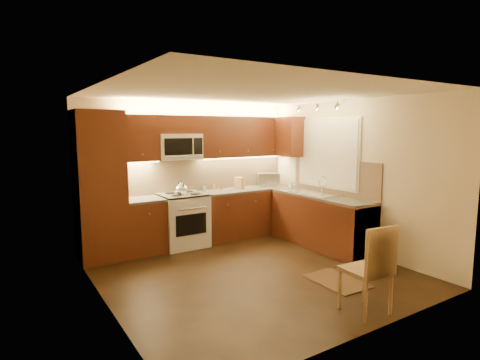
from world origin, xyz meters
TOP-DOWN VIEW (x-y plane):
  - floor at (0.00, 0.00)m, footprint 4.00×4.00m
  - ceiling at (0.00, 0.00)m, footprint 4.00×4.00m
  - wall_back at (0.00, 2.00)m, footprint 4.00×0.01m
  - wall_front at (0.00, -2.00)m, footprint 4.00×0.01m
  - wall_left at (-2.00, 0.00)m, footprint 0.01×4.00m
  - wall_right at (2.00, 0.00)m, footprint 0.01×4.00m
  - pantry at (-1.65, 1.70)m, footprint 0.70×0.60m
  - base_cab_back_left at (-0.99, 1.70)m, footprint 0.62×0.60m
  - counter_back_left at (-0.99, 1.70)m, footprint 0.62×0.60m
  - base_cab_back_right at (1.04, 1.70)m, footprint 1.92×0.60m
  - counter_back_right at (1.04, 1.70)m, footprint 1.92×0.60m
  - base_cab_right at (1.70, 0.40)m, footprint 0.60×2.00m
  - counter_right at (1.70, 0.40)m, footprint 0.60×2.00m
  - dishwasher at (1.70, -0.30)m, footprint 0.58×0.60m
  - backsplash_back at (0.35, 1.99)m, footprint 3.30×0.02m
  - backsplash_right at (1.99, 0.40)m, footprint 0.02×2.00m
  - upper_cab_back_left at (-0.99, 1.82)m, footprint 0.62×0.35m
  - upper_cab_back_right at (1.04, 1.82)m, footprint 1.92×0.35m
  - upper_cab_bridge at (-0.30, 1.82)m, footprint 0.76×0.35m
  - upper_cab_right_corner at (1.82, 1.40)m, footprint 0.35×0.50m
  - stove at (-0.30, 1.68)m, footprint 0.76×0.65m
  - microwave at (-0.30, 1.81)m, footprint 0.76×0.38m
  - window_frame at (1.99, 0.55)m, footprint 0.03×1.44m
  - window_blinds at (1.97, 0.55)m, footprint 0.02×1.36m
  - sink at (1.70, 0.55)m, footprint 0.52×0.86m
  - faucet at (1.88, 0.55)m, footprint 0.20×0.04m
  - track_light_bar at (1.55, 0.40)m, footprint 0.04×1.20m
  - kettle at (-0.36, 1.59)m, footprint 0.24×0.24m
  - toaster_oven at (1.59, 1.78)m, footprint 0.51×0.45m
  - knife_block at (0.88, 1.71)m, footprint 0.16×0.19m
  - spice_jar_a at (0.24, 1.94)m, footprint 0.05×0.05m
  - spice_jar_b at (0.56, 1.83)m, footprint 0.06×0.06m
  - spice_jar_c at (0.22, 1.85)m, footprint 0.05×0.05m
  - spice_jar_d at (0.46, 1.94)m, footprint 0.05×0.05m
  - soap_bottle at (1.82, 1.34)m, footprint 0.09×0.09m
  - rug at (0.76, -0.90)m, footprint 0.56×0.82m
  - dining_chair at (0.38, -1.67)m, footprint 0.47×0.47m

SIDE VIEW (x-z plane):
  - floor at x=0.00m, z-range -0.01..0.01m
  - rug at x=0.76m, z-range 0.00..0.01m
  - base_cab_back_left at x=-0.99m, z-range 0.00..0.86m
  - base_cab_back_right at x=1.04m, z-range 0.00..0.86m
  - base_cab_right at x=1.70m, z-range 0.00..0.86m
  - dishwasher at x=1.70m, z-range 0.01..0.85m
  - stove at x=-0.30m, z-range 0.00..0.92m
  - dining_chair at x=0.38m, z-range 0.00..1.01m
  - counter_back_left at x=-0.99m, z-range 0.86..0.90m
  - counter_back_right at x=1.04m, z-range 0.86..0.90m
  - counter_right at x=1.70m, z-range 0.86..0.90m
  - spice_jar_a at x=0.24m, z-range 0.90..0.99m
  - spice_jar_d at x=0.46m, z-range 0.90..0.99m
  - spice_jar_b at x=0.56m, z-range 0.90..1.00m
  - spice_jar_c at x=0.22m, z-range 0.90..1.00m
  - sink at x=1.70m, z-range 0.90..1.05m
  - soap_bottle at x=1.82m, z-range 0.90..1.07m
  - knife_block at x=0.88m, z-range 0.90..1.12m
  - toaster_oven at x=1.59m, z-range 0.90..1.15m
  - kettle at x=-0.36m, z-range 0.92..1.17m
  - faucet at x=1.88m, z-range 0.90..1.20m
  - pantry at x=-1.65m, z-range 0.00..2.30m
  - backsplash_back at x=0.35m, z-range 0.90..1.50m
  - backsplash_right at x=1.99m, z-range 0.90..1.50m
  - wall_back at x=0.00m, z-range 0.00..2.50m
  - wall_front at x=0.00m, z-range 0.00..2.50m
  - wall_left at x=-2.00m, z-range 0.00..2.50m
  - wall_right at x=2.00m, z-range 0.00..2.50m
  - window_frame at x=1.99m, z-range 0.98..2.22m
  - window_blinds at x=1.97m, z-range 1.02..2.18m
  - microwave at x=-0.30m, z-range 1.50..1.94m
  - upper_cab_back_left at x=-0.99m, z-range 1.50..2.25m
  - upper_cab_back_right at x=1.04m, z-range 1.50..2.25m
  - upper_cab_right_corner at x=1.82m, z-range 1.50..2.25m
  - upper_cab_bridge at x=-0.30m, z-range 1.94..2.25m
  - track_light_bar at x=1.55m, z-range 2.44..2.48m
  - ceiling at x=0.00m, z-range 2.50..2.50m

